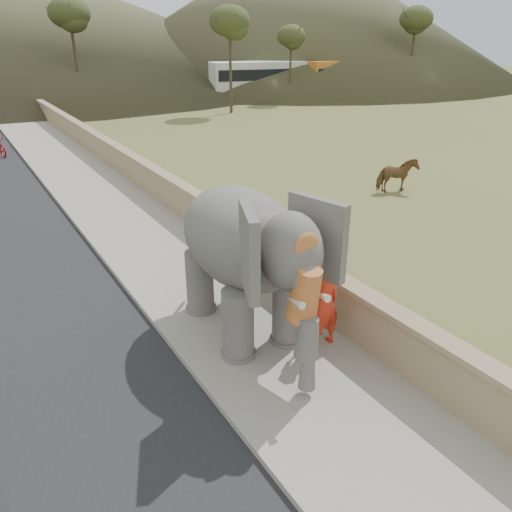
{
  "coord_description": "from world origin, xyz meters",
  "views": [
    {
      "loc": [
        -4.25,
        -4.8,
        5.57
      ],
      "look_at": [
        0.2,
        2.48,
        1.7
      ],
      "focal_mm": 35.0,
      "sensor_mm": 36.0,
      "label": 1
    }
  ],
  "objects": [
    {
      "name": "hill_far",
      "position": [
        5.0,
        70.0,
        7.0
      ],
      "size": [
        80.0,
        80.0,
        14.0
      ],
      "primitive_type": "cone",
      "color": "brown",
      "rests_on": "ground"
    },
    {
      "name": "hill_right",
      "position": [
        36.0,
        52.0,
        8.0
      ],
      "size": [
        56.0,
        56.0,
        16.0
      ],
      "primitive_type": "cone",
      "color": "brown",
      "rests_on": "ground"
    },
    {
      "name": "distant_car",
      "position": [
        17.71,
        36.08,
        0.72
      ],
      "size": [
        4.36,
        2.05,
        1.44
      ],
      "primitive_type": "imported",
      "rotation": [
        0.0,
        0.0,
        1.49
      ],
      "color": "#AAAAB0",
      "rests_on": "ground"
    },
    {
      "name": "parapet",
      "position": [
        1.65,
        10.0,
        0.55
      ],
      "size": [
        0.3,
        120.0,
        1.1
      ],
      "primitive_type": "cube",
      "color": "tan",
      "rests_on": "ground"
    },
    {
      "name": "elephant_and_man",
      "position": [
        0.02,
        2.68,
        1.62
      ],
      "size": [
        2.44,
        4.23,
        2.97
      ],
      "color": "slate",
      "rests_on": "ground"
    },
    {
      "name": "bus_white",
      "position": [
        21.39,
        34.38,
        1.55
      ],
      "size": [
        11.28,
        4.8,
        3.1
      ],
      "primitive_type": "cube",
      "rotation": [
        0.0,
        0.0,
        1.35
      ],
      "color": "silver",
      "rests_on": "ground"
    },
    {
      "name": "cow",
      "position": [
        9.68,
        7.93,
        0.63
      ],
      "size": [
        1.62,
        1.0,
        1.27
      ],
      "primitive_type": "imported",
      "rotation": [
        0.0,
        0.0,
        1.35
      ],
      "color": "brown",
      "rests_on": "ground"
    },
    {
      "name": "ground",
      "position": [
        0.0,
        0.0,
        0.0
      ],
      "size": [
        160.0,
        160.0,
        0.0
      ],
      "primitive_type": "plane",
      "color": "olive",
      "rests_on": "ground"
    },
    {
      "name": "walkway",
      "position": [
        0.0,
        10.0,
        0.07
      ],
      "size": [
        3.0,
        120.0,
        0.15
      ],
      "primitive_type": "cube",
      "color": "#9E9687",
      "rests_on": "ground"
    },
    {
      "name": "bus_orange",
      "position": [
        29.34,
        32.92,
        1.55
      ],
      "size": [
        11.14,
        3.19,
        3.1
      ],
      "primitive_type": "cube",
      "rotation": [
        0.0,
        0.0,
        1.63
      ],
      "color": "#C56E22",
      "rests_on": "ground"
    },
    {
      "name": "trees",
      "position": [
        3.33,
        29.86,
        3.85
      ],
      "size": [
        48.18,
        44.12,
        8.72
      ],
      "color": "#473828",
      "rests_on": "ground"
    }
  ]
}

